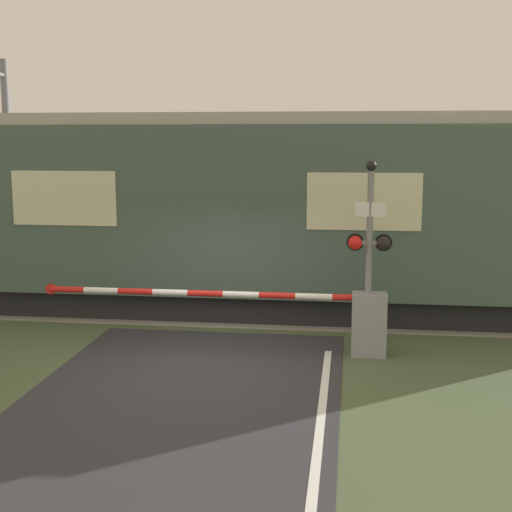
{
  "coord_description": "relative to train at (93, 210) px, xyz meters",
  "views": [
    {
      "loc": [
        2.4,
        -11.29,
        3.76
      ],
      "look_at": [
        0.7,
        1.54,
        1.62
      ],
      "focal_mm": 50.0,
      "sensor_mm": 36.0,
      "label": 1
    }
  ],
  "objects": [
    {
      "name": "ground_plane",
      "position": [
        3.32,
        -3.98,
        -2.18
      ],
      "size": [
        80.0,
        80.0,
        0.0
      ],
      "primitive_type": "plane",
      "color": "#475638"
    },
    {
      "name": "crossing_barrier",
      "position": [
        5.52,
        -3.03,
        -1.53
      ],
      "size": [
        6.21,
        0.44,
        1.12
      ],
      "color": "gray",
      "rests_on": "ground_plane"
    },
    {
      "name": "signal_post",
      "position": [
        6.06,
        -3.0,
        -0.26
      ],
      "size": [
        0.78,
        0.26,
        3.4
      ],
      "color": "gray",
      "rests_on": "ground_plane"
    },
    {
      "name": "train",
      "position": [
        0.0,
        0.0,
        0.0
      ],
      "size": [
        21.75,
        3.16,
        4.27
      ],
      "color": "black",
      "rests_on": "ground_plane"
    },
    {
      "name": "catenary_pole",
      "position": [
        -3.05,
        2.21,
        0.84
      ],
      "size": [
        0.2,
        1.9,
        5.74
      ],
      "color": "slate",
      "rests_on": "ground_plane"
    },
    {
      "name": "track_bed",
      "position": [
        3.32,
        0.0,
        -2.16
      ],
      "size": [
        36.0,
        3.2,
        0.13
      ],
      "color": "gray",
      "rests_on": "ground_plane"
    }
  ]
}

